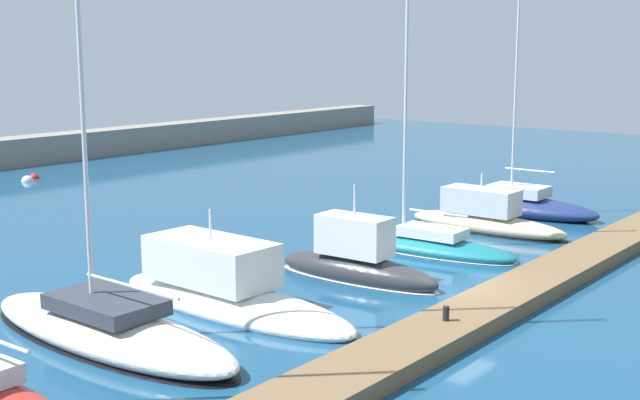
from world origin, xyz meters
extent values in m
plane|color=navy|center=(0.00, 0.00, 0.00)|extent=(120.00, 120.00, 0.00)
cube|color=brown|center=(0.00, -1.87, 0.25)|extent=(36.32, 2.15, 0.49)
cylinder|color=silver|center=(-15.25, 2.97, 2.00)|extent=(0.10, 2.22, 0.09)
ellipsoid|color=silver|center=(-10.23, 5.67, 0.32)|extent=(3.21, 10.51, 1.19)
ellipsoid|color=black|center=(-10.23, 5.67, 0.02)|extent=(3.24, 10.61, 0.12)
cylinder|color=silver|center=(-10.26, 4.50, 1.90)|extent=(0.18, 4.02, 0.09)
cube|color=#333842|center=(-10.23, 5.70, 1.14)|extent=(2.16, 3.53, 0.45)
ellipsoid|color=white|center=(-5.63, 5.07, 0.14)|extent=(3.29, 10.33, 1.18)
cube|color=silver|center=(-5.60, 6.05, 1.47)|extent=(2.35, 4.66, 1.46)
cube|color=black|center=(-5.57, 6.64, 1.68)|extent=(2.02, 1.21, 0.82)
cylinder|color=silver|center=(-5.60, 6.05, 2.71)|extent=(0.08, 0.08, 1.03)
ellipsoid|color=#2D2D33|center=(-0.17, 3.90, 0.29)|extent=(1.92, 6.83, 1.28)
ellipsoid|color=silver|center=(-0.17, 3.90, 0.02)|extent=(1.94, 6.90, 0.12)
cube|color=silver|center=(-0.17, 4.05, 1.66)|extent=(1.42, 2.81, 1.47)
cube|color=black|center=(-0.20, 4.92, 1.88)|extent=(1.22, 0.73, 0.82)
cylinder|color=silver|center=(-0.17, 4.05, 2.98)|extent=(0.08, 0.08, 1.18)
ellipsoid|color=#19707F|center=(5.31, 4.40, 0.19)|extent=(2.72, 8.51, 0.90)
ellipsoid|color=silver|center=(5.31, 4.40, 0.02)|extent=(2.75, 8.60, 0.12)
cylinder|color=silver|center=(5.28, 5.38, 7.30)|extent=(0.13, 0.13, 13.31)
cylinder|color=silver|center=(5.33, 3.72, 1.70)|extent=(0.18, 2.71, 0.09)
cube|color=silver|center=(5.32, 3.98, 0.85)|extent=(1.59, 2.83, 0.42)
ellipsoid|color=beige|center=(10.41, 4.05, 0.30)|extent=(2.02, 7.90, 1.02)
ellipsoid|color=black|center=(10.41, 4.05, 0.02)|extent=(2.04, 7.98, 0.12)
cube|color=silver|center=(10.41, 4.39, 1.41)|extent=(1.59, 3.49, 1.19)
cube|color=black|center=(10.42, 5.26, 1.59)|extent=(1.42, 0.88, 0.67)
cylinder|color=silver|center=(10.41, 4.39, 2.35)|extent=(0.08, 0.08, 0.70)
ellipsoid|color=navy|center=(15.25, 4.84, 0.35)|extent=(2.90, 8.77, 1.18)
cylinder|color=silver|center=(15.25, 5.15, 7.86)|extent=(0.11, 0.11, 13.84)
cylinder|color=silver|center=(15.24, 4.19, 2.33)|extent=(0.10, 2.70, 0.08)
cube|color=silver|center=(15.25, 4.75, 1.22)|extent=(1.82, 2.90, 0.55)
sphere|color=white|center=(5.86, 34.27, 0.00)|extent=(0.75, 0.75, 0.75)
sphere|color=red|center=(6.82, 34.97, 0.00)|extent=(0.68, 0.68, 0.68)
cylinder|color=black|center=(-3.71, -1.87, 0.71)|extent=(0.20, 0.20, 0.44)
camera|label=1|loc=(-25.27, -14.02, 8.54)|focal=48.14mm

